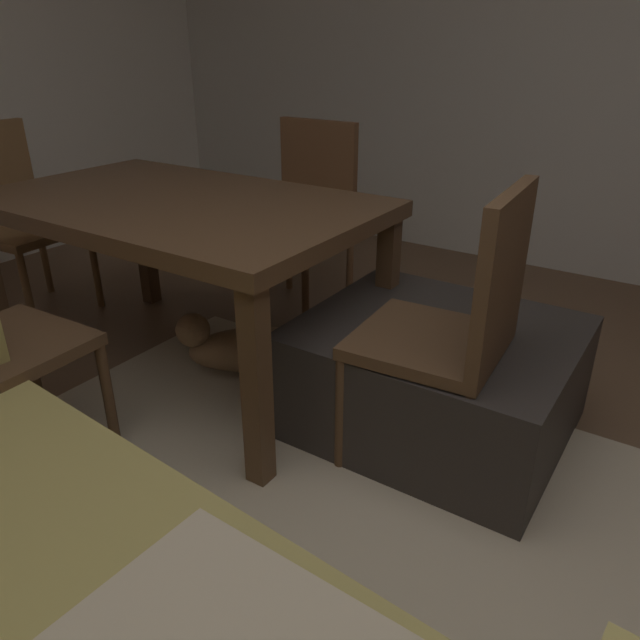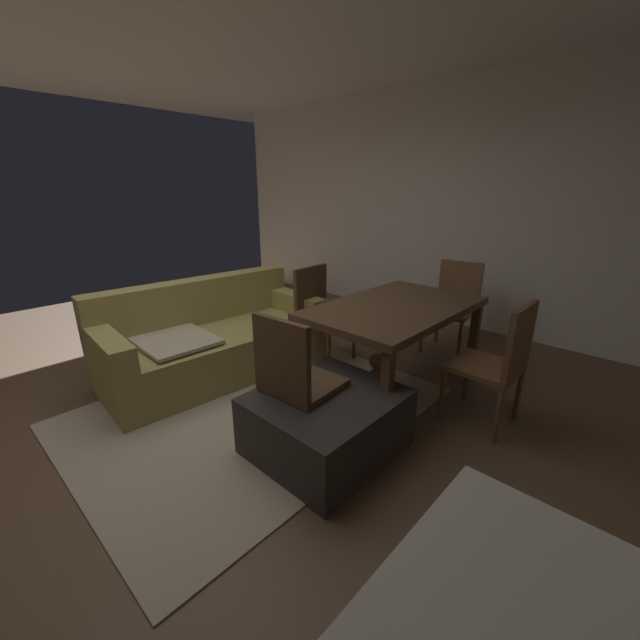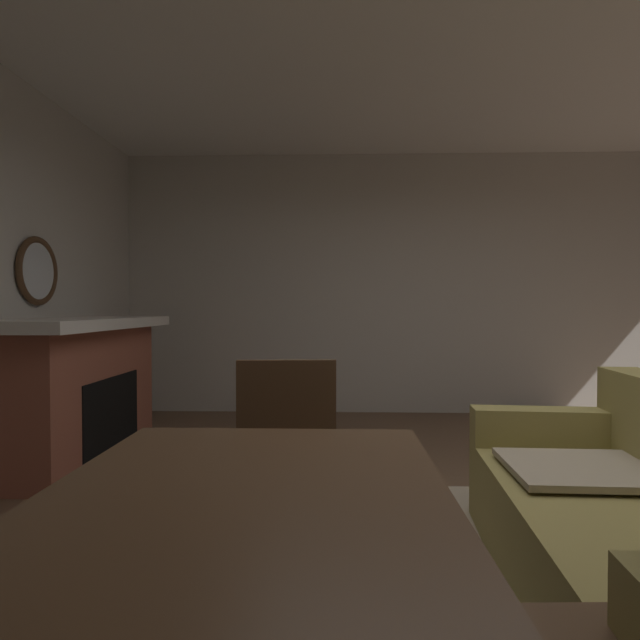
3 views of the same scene
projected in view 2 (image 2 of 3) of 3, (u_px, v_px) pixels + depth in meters
name	position (u px, v px, depth m)	size (l,w,h in m)	color
floor	(191.00, 409.00, 3.04)	(8.24, 8.24, 0.00)	brown
wall_right_window_side	(423.00, 206.00, 4.96)	(0.12, 6.61, 2.85)	white
area_rug	(257.00, 406.00, 3.07)	(2.60, 2.00, 0.01)	tan
couch	(213.00, 341.00, 3.59)	(2.02, 1.03, 0.84)	#9E8E4C
ottoman_coffee_table	(327.00, 422.00, 2.53)	(0.90, 0.79, 0.40)	#2D2826
tv_remote	(325.00, 382.00, 2.60)	(0.05, 0.16, 0.02)	black
dining_table	(395.00, 314.00, 3.20)	(1.53, 0.94, 0.74)	#513823
dining_chair_west	(294.00, 376.00, 2.44)	(0.47, 0.47, 0.93)	#513823
dining_chair_south	(500.00, 359.00, 2.69)	(0.44, 0.44, 0.93)	brown
dining_chair_north	(319.00, 309.00, 3.80)	(0.46, 0.46, 0.93)	#513823
dining_chair_east	(454.00, 301.00, 4.05)	(0.47, 0.47, 0.93)	brown
potted_plant	(245.00, 288.00, 5.44)	(0.38, 0.38, 0.55)	#474C51
small_dog	(379.00, 381.00, 3.15)	(0.51, 0.48, 0.26)	#8C6B4C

